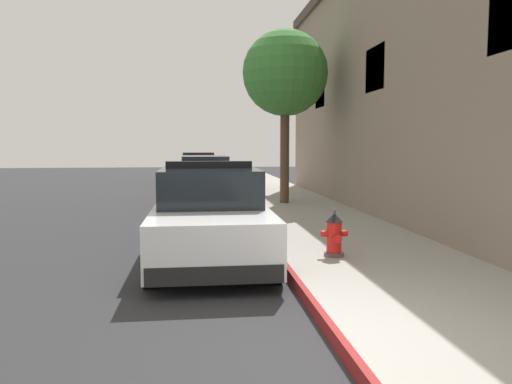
{
  "coord_description": "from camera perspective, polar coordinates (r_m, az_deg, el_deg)",
  "views": [
    {
      "loc": [
        -1.37,
        -4.32,
        1.96
      ],
      "look_at": [
        -0.16,
        5.71,
        1.0
      ],
      "focal_mm": 34.79,
      "sensor_mm": 36.0,
      "label": 1
    }
  ],
  "objects": [
    {
      "name": "curb_painted_edge",
      "position": [
        14.5,
        -1.55,
        -2.01
      ],
      "size": [
        0.08,
        60.0,
        0.17
      ],
      "primitive_type": "cube",
      "color": "maroon",
      "rests_on": "ground"
    },
    {
      "name": "ground_plane",
      "position": [
        14.8,
        -18.93,
        -2.87
      ],
      "size": [
        31.12,
        60.0,
        0.2
      ],
      "primitive_type": "cube",
      "color": "#2B2B2D"
    },
    {
      "name": "parked_car_silver_ahead",
      "position": [
        18.29,
        -5.85,
        1.58
      ],
      "size": [
        1.94,
        4.84,
        1.56
      ],
      "color": "#B2B5BA",
      "rests_on": "ground"
    },
    {
      "name": "storefront_building",
      "position": [
        14.42,
        25.94,
        11.77
      ],
      "size": [
        6.75,
        19.87,
        7.36
      ],
      "color": "gray",
      "rests_on": "ground"
    },
    {
      "name": "police_cruiser",
      "position": [
        8.66,
        -5.36,
        -2.67
      ],
      "size": [
        1.94,
        4.84,
        1.68
      ],
      "color": "white",
      "rests_on": "ground"
    },
    {
      "name": "street_tree",
      "position": [
        15.55,
        3.36,
        13.38
      ],
      "size": [
        2.61,
        2.61,
        5.28
      ],
      "color": "brown",
      "rests_on": "sidewalk_pavement"
    },
    {
      "name": "parked_car_dark_far",
      "position": [
        27.24,
        -6.62,
        2.83
      ],
      "size": [
        1.94,
        4.84,
        1.56
      ],
      "color": "maroon",
      "rests_on": "ground"
    },
    {
      "name": "fire_hydrant",
      "position": [
        8.12,
        8.99,
        -4.88
      ],
      "size": [
        0.44,
        0.4,
        0.76
      ],
      "color": "#4C4C51",
      "rests_on": "sidewalk_pavement"
    },
    {
      "name": "sidewalk_pavement",
      "position": [
        14.73,
        4.54,
        -1.91
      ],
      "size": [
        3.05,
        60.0,
        0.17
      ],
      "primitive_type": "cube",
      "color": "#9E9991",
      "rests_on": "ground"
    }
  ]
}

